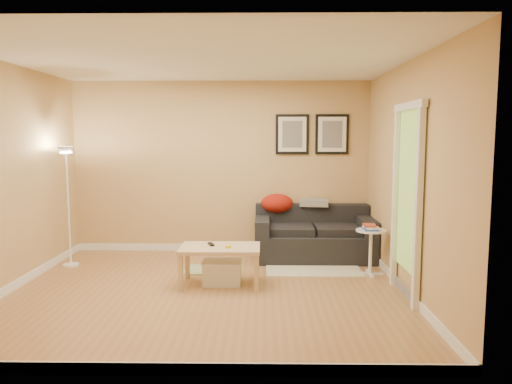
# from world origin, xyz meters

# --- Properties ---
(floor) EXTENTS (4.50, 4.50, 0.00)m
(floor) POSITION_xyz_m (0.00, 0.00, 0.00)
(floor) COLOR #9F7144
(floor) RESTS_ON ground
(ceiling) EXTENTS (4.50, 4.50, 0.00)m
(ceiling) POSITION_xyz_m (0.00, 0.00, 2.60)
(ceiling) COLOR white
(ceiling) RESTS_ON wall_back
(wall_back) EXTENTS (4.50, 0.00, 4.50)m
(wall_back) POSITION_xyz_m (0.00, 2.00, 1.30)
(wall_back) COLOR tan
(wall_back) RESTS_ON ground
(wall_front) EXTENTS (4.50, 0.00, 4.50)m
(wall_front) POSITION_xyz_m (0.00, -2.00, 1.30)
(wall_front) COLOR tan
(wall_front) RESTS_ON ground
(wall_left) EXTENTS (0.00, 4.00, 4.00)m
(wall_left) POSITION_xyz_m (-2.25, 0.00, 1.30)
(wall_left) COLOR tan
(wall_left) RESTS_ON ground
(wall_right) EXTENTS (0.00, 4.00, 4.00)m
(wall_right) POSITION_xyz_m (2.25, 0.00, 1.30)
(wall_right) COLOR tan
(wall_right) RESTS_ON ground
(baseboard_back) EXTENTS (4.50, 0.02, 0.10)m
(baseboard_back) POSITION_xyz_m (0.00, 1.99, 0.05)
(baseboard_back) COLOR white
(baseboard_back) RESTS_ON ground
(baseboard_front) EXTENTS (4.50, 0.02, 0.10)m
(baseboard_front) POSITION_xyz_m (0.00, -1.99, 0.05)
(baseboard_front) COLOR white
(baseboard_front) RESTS_ON ground
(baseboard_left) EXTENTS (0.02, 4.00, 0.10)m
(baseboard_left) POSITION_xyz_m (-2.24, 0.00, 0.05)
(baseboard_left) COLOR white
(baseboard_left) RESTS_ON ground
(baseboard_right) EXTENTS (0.02, 4.00, 0.10)m
(baseboard_right) POSITION_xyz_m (2.24, 0.00, 0.05)
(baseboard_right) COLOR white
(baseboard_right) RESTS_ON ground
(sofa) EXTENTS (1.70, 0.90, 0.75)m
(sofa) POSITION_xyz_m (1.38, 1.53, 0.38)
(sofa) COLOR black
(sofa) RESTS_ON ground
(red_throw) EXTENTS (0.48, 0.36, 0.28)m
(red_throw) POSITION_xyz_m (0.85, 1.81, 0.77)
(red_throw) COLOR #9A230E
(red_throw) RESTS_ON sofa
(plaid_throw) EXTENTS (0.45, 0.32, 0.10)m
(plaid_throw) POSITION_xyz_m (1.41, 1.83, 0.78)
(plaid_throw) COLOR tan
(plaid_throw) RESTS_ON sofa
(framed_print_left) EXTENTS (0.50, 0.04, 0.60)m
(framed_print_left) POSITION_xyz_m (1.08, 1.98, 1.80)
(framed_print_left) COLOR black
(framed_print_left) RESTS_ON wall_back
(framed_print_right) EXTENTS (0.50, 0.04, 0.60)m
(framed_print_right) POSITION_xyz_m (1.68, 1.98, 1.80)
(framed_print_right) COLOR black
(framed_print_right) RESTS_ON wall_back
(area_rug) EXTENTS (1.25, 0.85, 0.01)m
(area_rug) POSITION_xyz_m (1.31, 0.99, 0.01)
(area_rug) COLOR beige
(area_rug) RESTS_ON ground
(green_runner) EXTENTS (0.70, 0.50, 0.01)m
(green_runner) POSITION_xyz_m (-0.06, 0.88, 0.01)
(green_runner) COLOR #668C4C
(green_runner) RESTS_ON ground
(coffee_table) EXTENTS (1.04, 0.77, 0.47)m
(coffee_table) POSITION_xyz_m (0.13, 0.23, 0.23)
(coffee_table) COLOR tan
(coffee_table) RESTS_ON ground
(remote_control) EXTENTS (0.10, 0.17, 0.02)m
(remote_control) POSITION_xyz_m (0.02, 0.30, 0.48)
(remote_control) COLOR black
(remote_control) RESTS_ON coffee_table
(tape_roll) EXTENTS (0.07, 0.07, 0.03)m
(tape_roll) POSITION_xyz_m (0.23, 0.16, 0.48)
(tape_roll) COLOR yellow
(tape_roll) RESTS_ON coffee_table
(storage_bin) EXTENTS (0.47, 0.34, 0.29)m
(storage_bin) POSITION_xyz_m (0.15, 0.27, 0.14)
(storage_bin) COLOR white
(storage_bin) RESTS_ON ground
(side_table) EXTENTS (0.38, 0.38, 0.58)m
(side_table) POSITION_xyz_m (2.02, 0.70, 0.29)
(side_table) COLOR white
(side_table) RESTS_ON ground
(book_stack) EXTENTS (0.24, 0.27, 0.07)m
(book_stack) POSITION_xyz_m (2.01, 0.69, 0.62)
(book_stack) COLOR #3753A6
(book_stack) RESTS_ON side_table
(floor_lamp) EXTENTS (0.21, 0.21, 1.64)m
(floor_lamp) POSITION_xyz_m (-2.00, 1.06, 0.78)
(floor_lamp) COLOR white
(floor_lamp) RESTS_ON ground
(doorway) EXTENTS (0.12, 1.01, 2.13)m
(doorway) POSITION_xyz_m (2.20, -0.15, 1.02)
(doorway) COLOR white
(doorway) RESTS_ON ground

